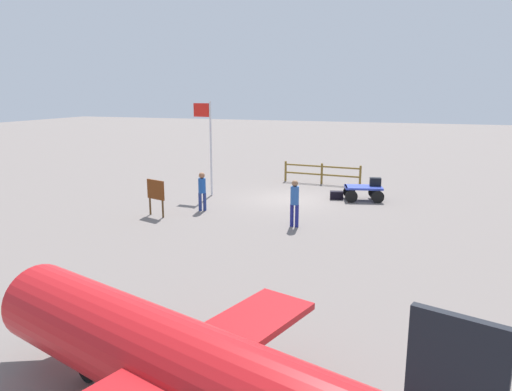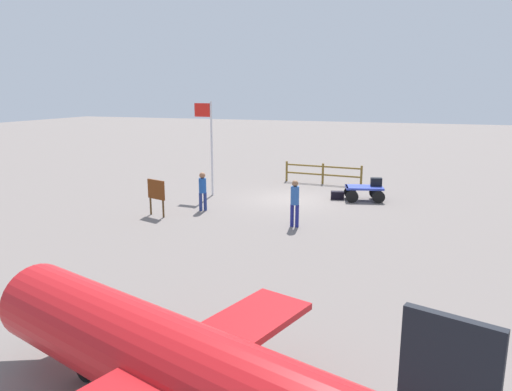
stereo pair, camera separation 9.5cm
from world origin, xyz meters
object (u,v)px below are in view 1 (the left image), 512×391
object	(u,v)px
luggage_cart	(363,191)
suitcase_olive	(375,182)
suitcase_maroon	(337,195)
flagpole	(208,139)
worker_trailing	(202,189)
airplane_near	(173,364)
worker_lead	(295,200)
signboard	(156,193)

from	to	relation	value
luggage_cart	suitcase_olive	xyz separation A→B (m)	(-0.52, -0.30, 0.40)
luggage_cart	suitcase_maroon	distance (m)	1.24
flagpole	worker_trailing	bearing A→B (deg)	109.17
luggage_cart	airplane_near	bearing A→B (deg)	87.47
flagpole	suitcase_maroon	bearing A→B (deg)	-169.27
suitcase_maroon	flagpole	bearing A→B (deg)	10.73
luggage_cart	worker_lead	world-z (taller)	worker_lead
suitcase_olive	suitcase_maroon	size ratio (longest dim) A/B	0.84
suitcase_maroon	signboard	distance (m)	8.61
luggage_cart	worker_lead	xyz separation A→B (m)	(1.91, 5.41, 0.58)
suitcase_olive	flagpole	bearing A→B (deg)	11.59
worker_lead	signboard	world-z (taller)	worker_lead
suitcase_maroon	flagpole	xyz separation A→B (m)	(6.13, 1.16, 2.59)
luggage_cart	signboard	world-z (taller)	signboard
suitcase_maroon	airplane_near	size ratio (longest dim) A/B	0.08
airplane_near	signboard	distance (m)	13.12
signboard	airplane_near	bearing A→B (deg)	121.96
worker_lead	luggage_cart	bearing A→B (deg)	-109.47
worker_trailing	signboard	world-z (taller)	worker_trailing
suitcase_maroon	worker_trailing	world-z (taller)	worker_trailing
luggage_cart	worker_lead	distance (m)	5.77
suitcase_maroon	worker_lead	bearing A→B (deg)	82.35
flagpole	airplane_near	bearing A→B (deg)	112.93
suitcase_maroon	airplane_near	distance (m)	16.76
luggage_cart	worker_lead	size ratio (longest dim) A/B	1.11
suitcase_olive	worker_lead	size ratio (longest dim) A/B	0.32
airplane_near	flagpole	xyz separation A→B (m)	(6.58, -15.57, 1.62)
suitcase_maroon	worker_lead	distance (m)	5.38
suitcase_olive	worker_lead	bearing A→B (deg)	66.92
airplane_near	worker_lead	bearing A→B (deg)	-84.19
suitcase_olive	flagpole	world-z (taller)	flagpole
suitcase_olive	worker_lead	world-z (taller)	worker_lead
suitcase_olive	airplane_near	distance (m)	17.23
flagpole	signboard	bearing A→B (deg)	85.39
worker_trailing	airplane_near	world-z (taller)	airplane_near
worker_lead	worker_trailing	world-z (taller)	worker_lead
luggage_cart	suitcase_olive	size ratio (longest dim) A/B	3.52
flagpole	signboard	distance (m)	4.80
suitcase_olive	worker_trailing	bearing A→B (deg)	33.97
suitcase_olive	signboard	xyz separation A→B (m)	(8.21, 6.05, 0.12)
suitcase_olive	flagpole	size ratio (longest dim) A/B	0.12
worker_trailing	flagpole	size ratio (longest dim) A/B	0.36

